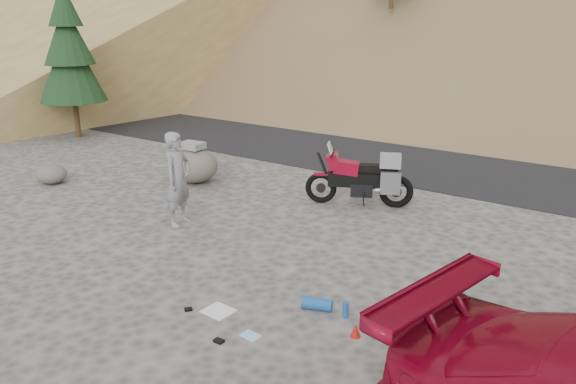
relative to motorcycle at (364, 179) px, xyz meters
name	(u,v)px	position (x,y,z in m)	size (l,w,h in m)	color
ground	(248,259)	(-0.32, -3.70, -0.61)	(140.00, 140.00, 0.00)	#44423F
road	(435,155)	(-0.32, 5.30, -0.61)	(120.00, 7.00, 0.05)	black
conifer_verge	(69,50)	(-11.32, 0.80, 2.28)	(2.20, 2.20, 5.04)	#3B2A15
motorcycle	(364,179)	(0.00, 0.00, 0.00)	(2.22, 1.25, 1.42)	black
man	(181,224)	(-2.52, -3.14, -0.61)	(0.69, 0.45, 1.90)	gray
boulder	(193,164)	(-4.36, -0.84, -0.15)	(1.46, 1.29, 1.04)	#524E47
small_rock	(51,174)	(-7.21, -2.94, -0.37)	(0.90, 0.83, 0.48)	#524E47
gear_white_cloth	(219,311)	(0.44, -5.35, -0.60)	(0.41, 0.37, 0.01)	white
gear_blue_mat	(317,304)	(1.57, -4.49, -0.52)	(0.18, 0.18, 0.44)	#195098
gear_bottle	(345,310)	(2.02, -4.45, -0.49)	(0.09, 0.09, 0.24)	#195098
gear_funnel	(356,330)	(2.37, -4.81, -0.51)	(0.14, 0.14, 0.18)	#A9150B
gear_glove_a	(219,341)	(0.96, -5.94, -0.59)	(0.13, 0.09, 0.04)	black
gear_glove_b	(188,309)	(0.06, -5.57, -0.59)	(0.11, 0.08, 0.04)	black
gear_blue_cloth	(251,336)	(1.22, -5.59, -0.60)	(0.26, 0.19, 0.01)	#98C7EB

